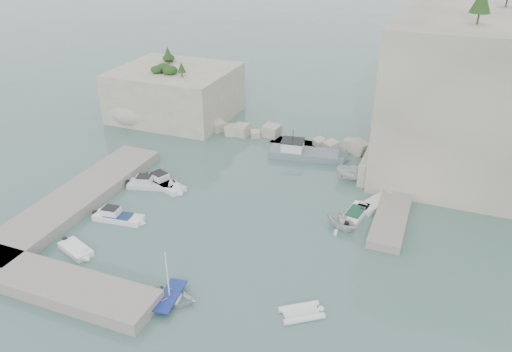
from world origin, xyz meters
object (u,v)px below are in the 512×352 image
at_px(motorboat_a, 164,186).
at_px(work_boat, 307,157).
at_px(motorboat_d, 119,220).
at_px(motorboat_b, 152,187).
at_px(tender_east_c, 376,205).
at_px(tender_east_d, 358,180).
at_px(tender_east_a, 342,228).
at_px(rowboat, 170,301).
at_px(tender_east_b, 355,216).
at_px(motorboat_e, 76,252).
at_px(inflatable_dinghy, 301,314).

bearing_deg(motorboat_a, work_boat, 67.98).
bearing_deg(motorboat_d, work_boat, 51.11).
bearing_deg(motorboat_b, tender_east_c, -2.89).
height_order(motorboat_d, tender_east_d, tender_east_d).
distance_m(motorboat_b, tender_east_c, 23.96).
distance_m(motorboat_d, tender_east_a, 21.46).
bearing_deg(tender_east_c, motorboat_a, 127.29).
distance_m(tender_east_c, work_boat, 12.85).
distance_m(motorboat_d, tender_east_c, 25.78).
xyz_separation_m(motorboat_a, tender_east_c, (22.28, 4.39, 0.00)).
height_order(motorboat_d, rowboat, motorboat_d).
bearing_deg(motorboat_b, motorboat_a, 18.73).
relative_size(tender_east_b, tender_east_c, 0.90).
bearing_deg(tender_east_d, work_boat, 52.49).
distance_m(motorboat_e, tender_east_a, 24.22).
relative_size(motorboat_e, tender_east_a, 1.07).
bearing_deg(tender_east_b, motorboat_d, 122.35).
bearing_deg(tender_east_c, motorboat_b, 128.55).
relative_size(tender_east_b, work_boat, 0.48).
xyz_separation_m(inflatable_dinghy, tender_east_a, (0.19, 12.44, 0.00)).
bearing_deg(tender_east_a, motorboat_a, 108.23).
bearing_deg(tender_east_a, motorboat_d, 129.27).
xyz_separation_m(motorboat_e, work_boat, (13.41, 26.07, 0.00)).
height_order(inflatable_dinghy, tender_east_d, tender_east_d).
distance_m(motorboat_d, rowboat, 13.21).
distance_m(motorboat_b, tender_east_d, 22.83).
height_order(rowboat, tender_east_a, tender_east_a).
bearing_deg(motorboat_a, motorboat_b, -123.49).
bearing_deg(motorboat_d, motorboat_e, -100.92).
relative_size(tender_east_a, tender_east_c, 0.67).
bearing_deg(tender_east_c, inflatable_dinghy, -161.92).
xyz_separation_m(tender_east_a, tender_east_c, (2.35, 5.50, 0.00)).
bearing_deg(tender_east_a, motorboat_e, 141.87).
height_order(tender_east_b, work_boat, work_boat).
height_order(motorboat_b, tender_east_c, motorboat_b).
height_order(motorboat_d, work_boat, work_boat).
xyz_separation_m(motorboat_e, tender_east_c, (23.23, 17.77, 0.00)).
bearing_deg(work_boat, tender_east_d, -35.51).
distance_m(tender_east_a, tender_east_c, 5.98).
distance_m(motorboat_a, tender_east_a, 19.96).
relative_size(motorboat_a, tender_east_c, 1.14).
xyz_separation_m(rowboat, work_boat, (2.55, 28.50, 0.00)).
bearing_deg(tender_east_a, inflatable_dinghy, -159.45).
bearing_deg(tender_east_b, inflatable_dinghy, -174.51).
height_order(motorboat_a, tender_east_c, motorboat_a).
xyz_separation_m(motorboat_d, motorboat_b, (-0.62, 6.93, 0.00)).
xyz_separation_m(tender_east_a, tender_east_b, (0.75, 2.53, 0.00)).
bearing_deg(tender_east_b, motorboat_e, 133.48).
height_order(motorboat_a, tender_east_a, tender_east_a).
relative_size(motorboat_b, tender_east_b, 1.16).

